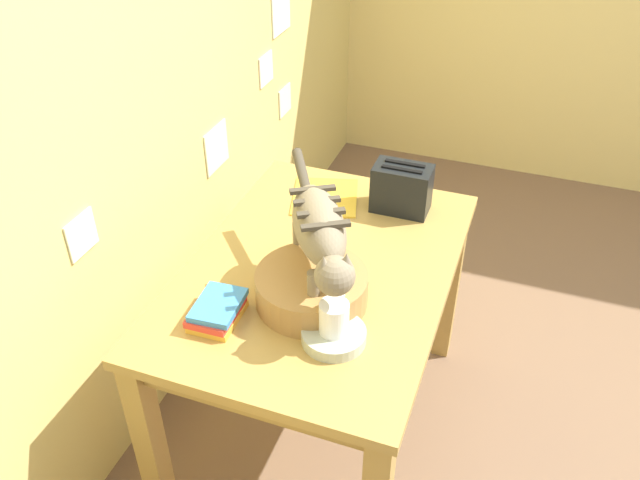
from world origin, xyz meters
TOP-DOWN VIEW (x-y plane):
  - wall_rear at (0.00, 1.75)m, footprint 5.01×0.11m
  - dining_table at (-0.02, 1.08)m, footprint 1.17×0.81m
  - cat at (-0.15, 1.03)m, footprint 0.56×0.37m
  - saucer_bowl at (-0.32, 0.93)m, footprint 0.18×0.18m
  - coffee_mug at (-0.31, 0.93)m, footprint 0.13×0.08m
  - magazine at (0.37, 1.20)m, footprint 0.31×0.29m
  - book_stack at (-0.35, 1.27)m, footprint 0.18×0.13m
  - wicker_basket at (-0.18, 1.04)m, footprint 0.33×0.33m
  - toaster at (0.39, 0.92)m, footprint 0.12×0.20m

SIDE VIEW (x-z plane):
  - dining_table at x=-0.02m, z-range 0.28..1.03m
  - magazine at x=0.37m, z-range 0.75..0.76m
  - saucer_bowl at x=-0.32m, z-range 0.75..0.79m
  - book_stack at x=-0.35m, z-range 0.75..0.81m
  - wicker_basket at x=-0.18m, z-range 0.75..0.85m
  - coffee_mug at x=-0.31m, z-range 0.79..0.88m
  - toaster at x=0.39m, z-range 0.75..0.92m
  - cat at x=-0.15m, z-range 0.82..1.14m
  - wall_rear at x=0.00m, z-range 0.00..2.50m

